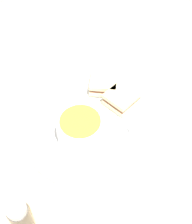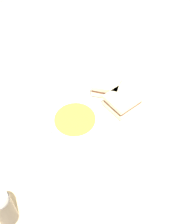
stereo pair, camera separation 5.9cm
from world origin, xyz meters
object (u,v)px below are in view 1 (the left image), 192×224
Objects in this scene: salt_shaker at (21,218)px; spoon at (132,130)px; soup_bowl at (81,129)px; sandwich_half_far at (104,82)px; sandwich_half_near at (122,98)px.

spoon is at bearing 36.52° from salt_shaker.
soup_bowl is 0.17m from sandwich_half_far.
sandwich_half_far is at bearing 122.16° from sandwich_half_near.
soup_bowl is 0.12m from spoon.
sandwich_half_near is at bearing 48.45° from salt_shaker.
salt_shaker is at bearing 165.75° from spoon.
sandwich_half_near is (0.11, 0.09, -0.02)m from soup_bowl.
salt_shaker is at bearing -121.68° from sandwich_half_far.
sandwich_half_near reaches higher than spoon.
sandwich_half_near is (-0.01, 0.09, 0.01)m from spoon.
spoon is 1.15× the size of sandwich_half_far.
soup_bowl is 0.22m from salt_shaker.
sandwich_half_far is at bearing 58.32° from salt_shaker.
sandwich_half_near is at bearing -57.84° from sandwich_half_far.
salt_shaker is (-0.25, -0.18, 0.03)m from spoon.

